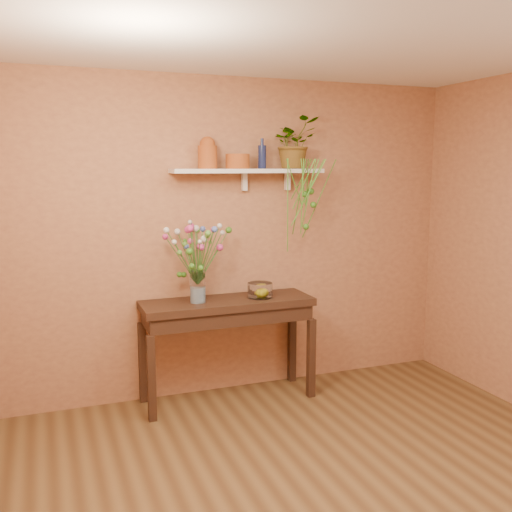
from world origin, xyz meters
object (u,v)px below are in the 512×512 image
Objects in this scene: terracotta_jug at (208,153)px; bouquet at (197,244)px; spider_plant at (294,143)px; glass_bowl at (260,291)px; blue_bottle at (262,156)px; sideboard at (227,314)px; glass_vase at (198,289)px.

terracotta_jug reaches higher than bouquet.
terracotta_jug is at bearing -179.75° from spider_plant.
glass_bowl is at bearing -1.79° from bouquet.
spider_plant reaches higher than blue_bottle.
glass_vase reaches higher than sideboard.
bouquet is at bearing 178.21° from glass_bowl.
spider_plant reaches higher than sideboard.
sideboard is 0.35m from glass_vase.
glass_vase is at bearing -171.10° from spider_plant.
bouquet is at bearing -178.91° from sideboard.
glass_vase is (-0.61, -0.14, -1.06)m from blue_bottle.
blue_bottle is at bearing 0.57° from terracotta_jug.
spider_plant is 2.10× the size of glass_bowl.
terracotta_jug is at bearing 159.22° from glass_bowl.
spider_plant is 1.23m from bouquet.
bouquet reaches higher than glass_vase.
blue_bottle is at bearing 20.50° from sideboard.
sideboard is 5.43× the size of glass_vase.
terracotta_jug is 0.44× the size of bouquet.
glass_vase is 0.37m from bouquet.
glass_vase is at bearing -178.05° from sideboard.
terracotta_jug reaches higher than blue_bottle.
terracotta_jug is 0.78m from spider_plant.
glass_bowl is at bearing -20.78° from terracotta_jug.
spider_plant is at bearing 8.90° from glass_vase.
bouquet is 2.85× the size of glass_bowl.
sideboard is 0.66m from bouquet.
sideboard is 2.40× the size of bouquet.
blue_bottle is 1.21× the size of glass_bowl.
glass_bowl is (0.40, -0.15, -1.14)m from terracotta_jug.
spider_plant is 1.49m from glass_vase.
terracotta_jug is 1.22m from glass_bowl.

